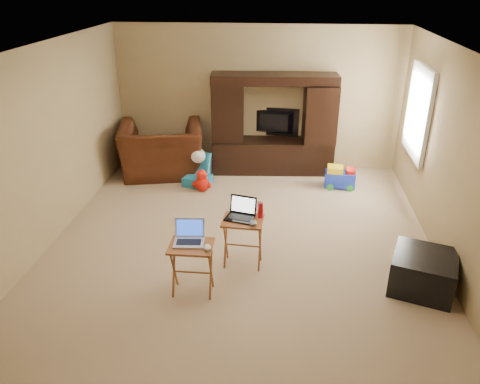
# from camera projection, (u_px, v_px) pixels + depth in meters

# --- Properties ---
(floor) EXTENTS (5.50, 5.50, 0.00)m
(floor) POSITION_uv_depth(u_px,v_px,m) (242.00, 239.00, 6.31)
(floor) COLOR beige
(floor) RESTS_ON ground
(ceiling) EXTENTS (5.50, 5.50, 0.00)m
(ceiling) POSITION_uv_depth(u_px,v_px,m) (242.00, 48.00, 5.24)
(ceiling) COLOR silver
(ceiling) RESTS_ON ground
(wall_back) EXTENTS (5.00, 0.00, 5.00)m
(wall_back) POSITION_uv_depth(u_px,v_px,m) (257.00, 98.00, 8.25)
(wall_back) COLOR tan
(wall_back) RESTS_ON ground
(wall_front) EXTENTS (5.00, 0.00, 5.00)m
(wall_front) POSITION_uv_depth(u_px,v_px,m) (203.00, 288.00, 3.30)
(wall_front) COLOR tan
(wall_front) RESTS_ON ground
(wall_left) EXTENTS (0.00, 5.50, 5.50)m
(wall_left) POSITION_uv_depth(u_px,v_px,m) (48.00, 145.00, 6.01)
(wall_left) COLOR tan
(wall_left) RESTS_ON ground
(wall_right) EXTENTS (0.00, 5.50, 5.50)m
(wall_right) POSITION_uv_depth(u_px,v_px,m) (451.00, 160.00, 5.54)
(wall_right) COLOR tan
(wall_right) RESTS_ON ground
(window_pane) EXTENTS (0.00, 1.20, 1.20)m
(window_pane) POSITION_uv_depth(u_px,v_px,m) (420.00, 112.00, 6.88)
(window_pane) COLOR white
(window_pane) RESTS_ON ground
(window_frame) EXTENTS (0.06, 1.14, 1.34)m
(window_frame) POSITION_uv_depth(u_px,v_px,m) (418.00, 112.00, 6.88)
(window_frame) COLOR white
(window_frame) RESTS_ON ground
(entertainment_center) EXTENTS (2.16, 0.70, 1.74)m
(entertainment_center) POSITION_uv_depth(u_px,v_px,m) (273.00, 124.00, 8.12)
(entertainment_center) COLOR black
(entertainment_center) RESTS_ON floor
(television) EXTENTS (0.89, 0.24, 0.51)m
(television) POSITION_uv_depth(u_px,v_px,m) (274.00, 123.00, 8.32)
(television) COLOR black
(television) RESTS_ON entertainment_center
(recliner) EXTENTS (1.62, 1.49, 0.90)m
(recliner) POSITION_uv_depth(u_px,v_px,m) (162.00, 150.00, 8.17)
(recliner) COLOR #411C0D
(recliner) RESTS_ON floor
(child_rocker) EXTENTS (0.52, 0.56, 0.54)m
(child_rocker) POSITION_uv_depth(u_px,v_px,m) (197.00, 170.00, 7.81)
(child_rocker) COLOR #1B6F96
(child_rocker) RESTS_ON floor
(plush_toy) EXTENTS (0.33, 0.28, 0.37)m
(plush_toy) POSITION_uv_depth(u_px,v_px,m) (202.00, 180.00, 7.64)
(plush_toy) COLOR red
(plush_toy) RESTS_ON floor
(push_toy) EXTENTS (0.54, 0.41, 0.38)m
(push_toy) POSITION_uv_depth(u_px,v_px,m) (340.00, 177.00, 7.76)
(push_toy) COLOR blue
(push_toy) RESTS_ON floor
(ottoman) EXTENTS (0.84, 0.84, 0.43)m
(ottoman) POSITION_uv_depth(u_px,v_px,m) (423.00, 272.00, 5.25)
(ottoman) COLOR black
(ottoman) RESTS_ON floor
(tray_table_left) EXTENTS (0.47, 0.38, 0.62)m
(tray_table_left) POSITION_uv_depth(u_px,v_px,m) (192.00, 269.00, 5.14)
(tray_table_left) COLOR brown
(tray_table_left) RESTS_ON floor
(tray_table_right) EXTENTS (0.50, 0.41, 0.62)m
(tray_table_right) POSITION_uv_depth(u_px,v_px,m) (243.00, 242.00, 5.64)
(tray_table_right) COLOR brown
(tray_table_right) RESTS_ON floor
(laptop_left) EXTENTS (0.34, 0.29, 0.24)m
(laptop_left) POSITION_uv_depth(u_px,v_px,m) (188.00, 234.00, 4.99)
(laptop_left) COLOR silver
(laptop_left) RESTS_ON tray_table_left
(laptop_right) EXTENTS (0.38, 0.34, 0.24)m
(laptop_right) POSITION_uv_depth(u_px,v_px,m) (240.00, 210.00, 5.48)
(laptop_right) COLOR black
(laptop_right) RESTS_ON tray_table_right
(mouse_left) EXTENTS (0.10, 0.14, 0.05)m
(mouse_left) POSITION_uv_depth(u_px,v_px,m) (207.00, 248.00, 4.92)
(mouse_left) COLOR silver
(mouse_left) RESTS_ON tray_table_left
(mouse_right) EXTENTS (0.10, 0.14, 0.05)m
(mouse_right) POSITION_uv_depth(u_px,v_px,m) (253.00, 223.00, 5.38)
(mouse_right) COLOR #444348
(mouse_right) RESTS_ON tray_table_right
(water_bottle) EXTENTS (0.06, 0.06, 0.19)m
(water_bottle) POSITION_uv_depth(u_px,v_px,m) (260.00, 210.00, 5.52)
(water_bottle) COLOR red
(water_bottle) RESTS_ON tray_table_right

